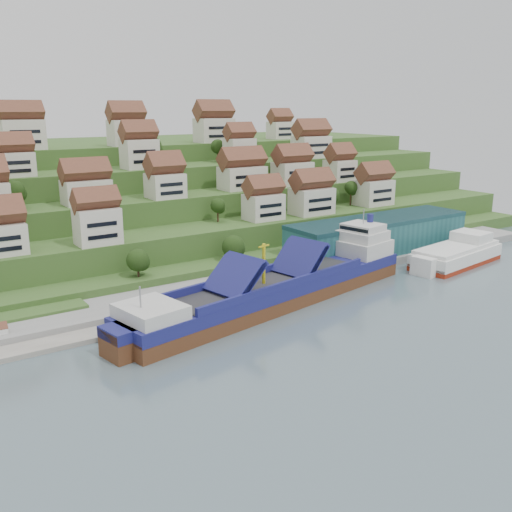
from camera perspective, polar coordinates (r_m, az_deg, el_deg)
ground at (r=129.29m, az=1.18°, el=-5.14°), size 300.00×300.00×0.00m
quay at (r=151.75m, az=4.12°, el=-1.70°), size 180.00×14.00×2.20m
hillside at (r=217.26m, az=-14.76°, el=5.44°), size 260.00×128.00×31.00m
hillside_village at (r=176.07m, az=-10.43°, el=8.20°), size 158.23×64.65×29.06m
hillside_trees at (r=162.85m, az=-9.63°, el=5.38°), size 141.31×62.64×31.17m
warehouse at (r=172.59m, az=12.16°, el=2.11°), size 60.00×15.00×10.00m
flagpole at (r=145.30m, az=4.78°, el=-0.09°), size 1.28×0.16×8.00m
cargo_ship at (r=131.75m, az=2.73°, el=-3.21°), size 81.38×27.15×17.88m
second_ship at (r=173.32m, az=19.48°, el=0.13°), size 32.93×16.07×9.16m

